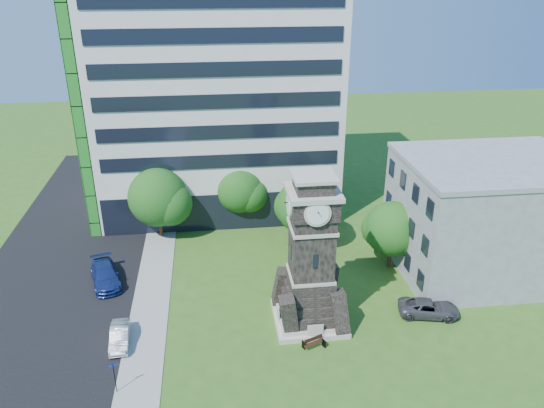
{
  "coord_description": "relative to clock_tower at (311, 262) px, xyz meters",
  "views": [
    {
      "loc": [
        -4.0,
        -31.52,
        25.37
      ],
      "look_at": [
        0.73,
        7.3,
        7.74
      ],
      "focal_mm": 35.0,
      "sensor_mm": 36.0,
      "label": 1
    }
  ],
  "objects": [
    {
      "name": "car_street_mid",
      "position": [
        -14.28,
        -1.06,
        -4.66
      ],
      "size": [
        1.55,
        3.86,
        1.25
      ],
      "primitive_type": "imported",
      "rotation": [
        0.0,
        0.0,
        0.06
      ],
      "color": "#A2A6A9",
      "rests_on": "ground"
    },
    {
      "name": "car_street_north",
      "position": [
        -16.65,
        7.39,
        -4.49
      ],
      "size": [
        3.61,
        5.81,
        1.57
      ],
      "primitive_type": "imported",
      "rotation": [
        0.0,
        0.0,
        0.28
      ],
      "color": "navy",
      "rests_on": "ground"
    },
    {
      "name": "car_east_lot",
      "position": [
        9.53,
        -0.5,
        -4.62
      ],
      "size": [
        5.12,
        3.15,
        1.32
      ],
      "primitive_type": "imported",
      "rotation": [
        0.0,
        0.0,
        1.36
      ],
      "color": "#46464A",
      "rests_on": "ground"
    },
    {
      "name": "clock_tower",
      "position": [
        0.0,
        0.0,
        0.0
      ],
      "size": [
        5.4,
        5.4,
        12.22
      ],
      "color": "beige",
      "rests_on": "ground"
    },
    {
      "name": "tree_nc",
      "position": [
        -4.12,
        17.51,
        -1.29
      ],
      "size": [
        5.63,
        5.12,
        6.72
      ],
      "rotation": [
        0.0,
        0.0,
        -0.21
      ],
      "color": "#332114",
      "rests_on": "ground"
    },
    {
      "name": "tree_east",
      "position": [
        8.89,
        7.11,
        -1.56
      ],
      "size": [
        5.49,
        4.99,
        6.38
      ],
      "rotation": [
        0.0,
        0.0,
        0.22
      ],
      "color": "#332114",
      "rests_on": "ground"
    },
    {
      "name": "sidewalk",
      "position": [
        -12.5,
        3.0,
        -5.25
      ],
      "size": [
        3.0,
        70.0,
        0.06
      ],
      "primitive_type": "cube",
      "color": "gray",
      "rests_on": "ground"
    },
    {
      "name": "tree_nw",
      "position": [
        -12.35,
        15.74,
        -1.1
      ],
      "size": [
        6.49,
        5.9,
        7.3
      ],
      "rotation": [
        0.0,
        0.0,
        -0.43
      ],
      "color": "#332114",
      "rests_on": "ground"
    },
    {
      "name": "street",
      "position": [
        -21.0,
        3.0,
        -5.27
      ],
      "size": [
        14.0,
        80.0,
        0.02
      ],
      "primitive_type": "cube",
      "color": "black",
      "rests_on": "ground"
    },
    {
      "name": "street_sign",
      "position": [
        -13.83,
        -6.09,
        -3.84
      ],
      "size": [
        0.55,
        0.06,
        2.3
      ],
      "rotation": [
        0.0,
        0.0,
        0.4
      ],
      "color": "black",
      "rests_on": "ground"
    },
    {
      "name": "tree_ne",
      "position": [
        1.71,
        11.71,
        -1.03
      ],
      "size": [
        5.97,
        5.43,
        7.14
      ],
      "rotation": [
        0.0,
        0.0,
        -0.23
      ],
      "color": "#332114",
      "rests_on": "ground"
    },
    {
      "name": "ground",
      "position": [
        -3.0,
        -2.0,
        -5.28
      ],
      "size": [
        160.0,
        160.0,
        0.0
      ],
      "primitive_type": "plane",
      "color": "#355B1A",
      "rests_on": "ground"
    },
    {
      "name": "office_low",
      "position": [
        16.97,
        6.0,
        -0.07
      ],
      "size": [
        15.2,
        12.2,
        10.4
      ],
      "color": "#9CA0A2",
      "rests_on": "ground"
    },
    {
      "name": "office_tall",
      "position": [
        -6.2,
        23.84,
        8.94
      ],
      "size": [
        26.2,
        15.11,
        28.6
      ],
      "color": "silver",
      "rests_on": "ground"
    },
    {
      "name": "park_bench",
      "position": [
        -0.27,
        -3.23,
        -4.85
      ],
      "size": [
        1.59,
        0.42,
        0.82
      ],
      "rotation": [
        0.0,
        0.0,
        0.42
      ],
      "color": "black",
      "rests_on": "ground"
    }
  ]
}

